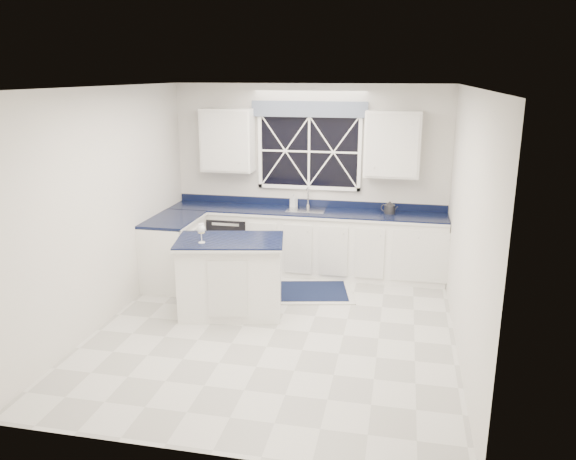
% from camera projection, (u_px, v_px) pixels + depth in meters
% --- Properties ---
extents(ground, '(4.50, 4.50, 0.00)m').
position_uv_depth(ground, '(276.00, 329.00, 6.45)').
color(ground, beige).
rests_on(ground, ground).
extents(back_wall, '(4.00, 0.10, 2.70)m').
position_uv_depth(back_wall, '(309.00, 178.00, 8.21)').
color(back_wall, silver).
rests_on(back_wall, ground).
extents(base_cabinets, '(3.99, 1.60, 0.90)m').
position_uv_depth(base_cabinets, '(281.00, 245.00, 8.08)').
color(base_cabinets, white).
rests_on(base_cabinets, ground).
extents(countertop, '(3.98, 0.64, 0.04)m').
position_uv_depth(countertop, '(306.00, 212.00, 8.04)').
color(countertop, black).
rests_on(countertop, base_cabinets).
extents(dishwasher, '(0.60, 0.58, 0.82)m').
position_uv_depth(dishwasher, '(233.00, 241.00, 8.39)').
color(dishwasher, black).
rests_on(dishwasher, ground).
extents(window, '(1.65, 0.09, 1.26)m').
position_uv_depth(window, '(309.00, 146.00, 8.03)').
color(window, black).
rests_on(window, ground).
extents(upper_cabinets, '(3.10, 0.34, 0.90)m').
position_uv_depth(upper_cabinets, '(308.00, 142.00, 7.90)').
color(upper_cabinets, white).
rests_on(upper_cabinets, ground).
extents(faucet, '(0.05, 0.20, 0.30)m').
position_uv_depth(faucet, '(308.00, 197.00, 8.17)').
color(faucet, '#BBBBBE').
rests_on(faucet, countertop).
extents(island, '(1.38, 0.99, 0.94)m').
position_uv_depth(island, '(231.00, 276.00, 6.78)').
color(island, white).
rests_on(island, ground).
extents(rug, '(1.59, 1.16, 0.02)m').
position_uv_depth(rug, '(298.00, 291.00, 7.53)').
color(rug, beige).
rests_on(rug, ground).
extents(kettle, '(0.24, 0.19, 0.18)m').
position_uv_depth(kettle, '(389.00, 208.00, 7.84)').
color(kettle, '#2F2F31').
rests_on(kettle, countertop).
extents(wine_glass, '(0.10, 0.10, 0.23)m').
position_uv_depth(wine_glass, '(201.00, 230.00, 6.47)').
color(wine_glass, white).
rests_on(wine_glass, island).
extents(soap_bottle, '(0.11, 0.11, 0.19)m').
position_uv_depth(soap_bottle, '(294.00, 201.00, 8.23)').
color(soap_bottle, silver).
rests_on(soap_bottle, countertop).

